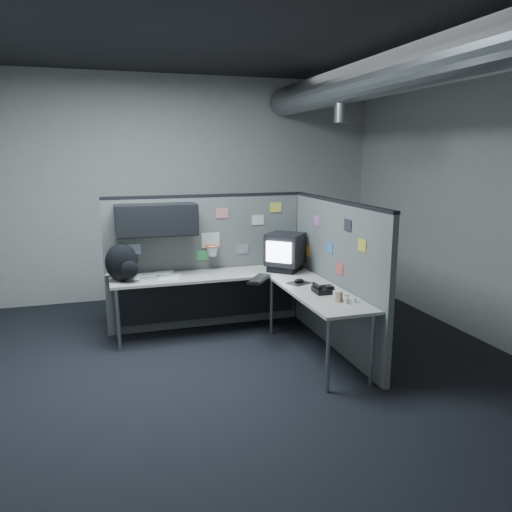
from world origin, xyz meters
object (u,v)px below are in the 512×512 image
object	(u,v)px
phone	(323,289)
desk	(239,288)
monitor	(285,252)
keyboard	(259,279)
backpack	(122,263)

from	to	relation	value
phone	desk	bearing A→B (deg)	140.06
monitor	keyboard	distance (m)	0.62
keyboard	phone	world-z (taller)	phone
monitor	phone	bearing A→B (deg)	-91.89
desk	monitor	xyz separation A→B (m)	(0.63, 0.20, 0.35)
phone	backpack	bearing A→B (deg)	162.49
desk	phone	bearing A→B (deg)	-51.67
desk	backpack	distance (m)	1.31
monitor	keyboard	size ratio (longest dim) A/B	1.27
desk	keyboard	bearing A→B (deg)	-43.79
desk	keyboard	size ratio (longest dim) A/B	5.31
keyboard	backpack	distance (m)	1.50
monitor	backpack	world-z (taller)	monitor
desk	monitor	distance (m)	0.74
desk	monitor	size ratio (longest dim) A/B	4.17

